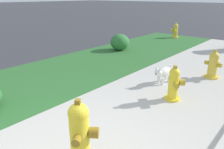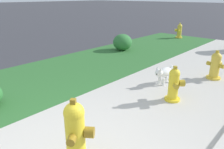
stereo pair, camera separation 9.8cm
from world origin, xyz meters
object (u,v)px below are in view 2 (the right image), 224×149
object	(u,v)px
fire_hydrant_across_street	(76,134)
fire_hydrant_at_driveway	(179,31)
fire_hydrant_by_grass_verge	(174,85)
shrub_bush_mid_verge	(122,42)
small_white_dog	(164,73)
fire_hydrant_mid_block	(215,66)

from	to	relation	value
fire_hydrant_across_street	fire_hydrant_at_driveway	xyz separation A→B (m)	(7.92, 2.71, -0.08)
fire_hydrant_at_driveway	fire_hydrant_by_grass_verge	xyz separation A→B (m)	(-5.77, -2.74, -0.00)
fire_hydrant_at_driveway	shrub_bush_mid_verge	bearing A→B (deg)	157.04
fire_hydrant_by_grass_verge	small_white_dog	bearing A→B (deg)	178.55
fire_hydrant_mid_block	fire_hydrant_by_grass_verge	size ratio (longest dim) A/B	1.01
fire_hydrant_by_grass_verge	shrub_bush_mid_verge	distance (m)	3.91
fire_hydrant_at_driveway	shrub_bush_mid_verge	world-z (taller)	fire_hydrant_at_driveway
fire_hydrant_at_driveway	small_white_dog	xyz separation A→B (m)	(-5.19, -2.22, -0.06)
small_white_dog	shrub_bush_mid_verge	size ratio (longest dim) A/B	0.84
fire_hydrant_across_street	fire_hydrant_at_driveway	distance (m)	8.37
fire_hydrant_mid_block	fire_hydrant_by_grass_verge	xyz separation A→B (m)	(-1.62, 0.16, -0.00)
shrub_bush_mid_verge	fire_hydrant_across_street	bearing A→B (deg)	-145.45
fire_hydrant_across_street	fire_hydrant_by_grass_verge	distance (m)	2.15
small_white_dog	shrub_bush_mid_verge	xyz separation A→B (m)	(1.76, 2.61, 0.02)
fire_hydrant_across_street	shrub_bush_mid_verge	xyz separation A→B (m)	(4.49, 3.09, -0.11)
fire_hydrant_across_street	fire_hydrant_mid_block	world-z (taller)	fire_hydrant_across_street
fire_hydrant_across_street	shrub_bush_mid_verge	distance (m)	5.46
fire_hydrant_by_grass_verge	shrub_bush_mid_verge	size ratio (longest dim) A/B	1.00
fire_hydrant_mid_block	small_white_dog	size ratio (longest dim) A/B	1.20
small_white_dog	fire_hydrant_by_grass_verge	bearing A→B (deg)	47.14
fire_hydrant_at_driveway	fire_hydrant_mid_block	xyz separation A→B (m)	(-4.15, -2.90, -0.00)
fire_hydrant_by_grass_verge	fire_hydrant_at_driveway	bearing A→B (deg)	162.08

